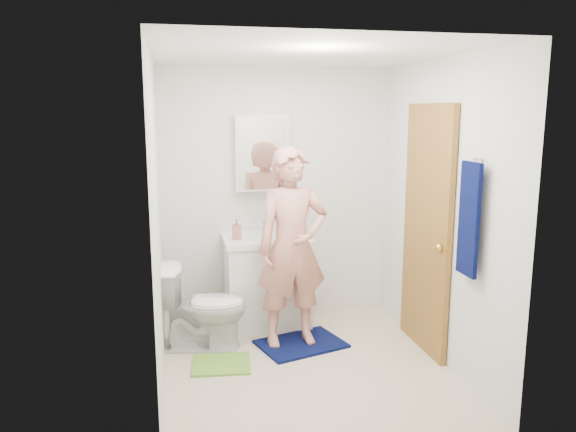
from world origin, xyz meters
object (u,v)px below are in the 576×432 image
(towel, at_px, (469,219))
(toothbrush_cup, at_px, (291,227))
(vanity_cabinet, at_px, (267,283))
(soap_dispenser, at_px, (237,229))
(toilet, at_px, (203,307))
(man, at_px, (292,248))
(medicine_cabinet, at_px, (262,153))

(towel, distance_m, toothbrush_cup, 1.89)
(vanity_cabinet, xyz_separation_m, towel, (1.18, -1.48, 0.85))
(vanity_cabinet, relative_size, toothbrush_cup, 6.38)
(soap_dispenser, distance_m, toothbrush_cup, 0.56)
(toilet, height_order, man, man)
(soap_dispenser, xyz_separation_m, man, (0.41, -0.46, -0.08))
(medicine_cabinet, relative_size, toilet, 0.96)
(vanity_cabinet, height_order, soap_dispenser, soap_dispenser)
(toilet, xyz_separation_m, toothbrush_cup, (0.87, 0.54, 0.54))
(vanity_cabinet, height_order, toothbrush_cup, toothbrush_cup)
(man, bearing_deg, soap_dispenser, 127.05)
(vanity_cabinet, bearing_deg, soap_dispenser, -171.65)
(towel, height_order, toilet, towel)
(vanity_cabinet, relative_size, man, 0.48)
(toothbrush_cup, bearing_deg, man, -100.78)
(vanity_cabinet, bearing_deg, towel, -51.53)
(toilet, xyz_separation_m, soap_dispenser, (0.34, 0.37, 0.58))
(medicine_cabinet, xyz_separation_m, man, (0.13, -0.73, -0.74))
(towel, relative_size, toothbrush_cup, 6.38)
(toilet, xyz_separation_m, man, (0.75, -0.09, 0.50))
(medicine_cabinet, bearing_deg, towel, -55.39)
(toothbrush_cup, distance_m, man, 0.64)
(towel, height_order, man, man)
(towel, relative_size, man, 0.48)
(medicine_cabinet, bearing_deg, toothbrush_cup, -21.16)
(soap_dispenser, distance_m, man, 0.63)
(towel, xyz_separation_m, man, (-1.05, 0.98, -0.39))
(towel, bearing_deg, soap_dispenser, 135.28)
(man, bearing_deg, medicine_cabinet, 95.80)
(vanity_cabinet, bearing_deg, man, -75.07)
(soap_dispenser, bearing_deg, towel, -44.72)
(vanity_cabinet, relative_size, toilet, 1.10)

